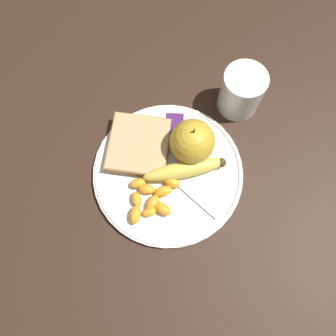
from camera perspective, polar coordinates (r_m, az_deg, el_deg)
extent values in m
plane|color=#332116|center=(0.63, 0.00, -0.92)|extent=(3.00, 3.00, 0.00)
cylinder|color=white|center=(0.63, 0.00, -0.75)|extent=(0.29, 0.29, 0.01)
torus|color=white|center=(0.62, 0.00, -0.59)|extent=(0.28, 0.28, 0.01)
cylinder|color=silver|center=(0.67, 12.65, 12.83)|extent=(0.08, 0.08, 0.09)
cylinder|color=yellow|center=(0.68, 12.51, 12.51)|extent=(0.07, 0.07, 0.08)
sphere|color=gold|center=(0.60, 4.23, 4.60)|extent=(0.08, 0.08, 0.08)
cylinder|color=brown|center=(0.56, 4.56, 6.45)|extent=(0.00, 0.00, 0.01)
ellipsoid|color=#E0CC4C|center=(0.61, 2.80, -0.40)|extent=(0.07, 0.16, 0.03)
sphere|color=#473319|center=(0.62, 9.30, 0.93)|extent=(0.02, 0.02, 0.02)
cube|color=olive|center=(0.63, -5.06, 3.99)|extent=(0.13, 0.12, 0.02)
cube|color=tan|center=(0.63, -5.06, 3.99)|extent=(0.12, 0.12, 0.02)
cube|color=silver|center=(0.61, 3.82, -4.34)|extent=(0.09, 0.11, 0.00)
cube|color=silver|center=(0.63, -2.79, 1.38)|extent=(0.06, 0.06, 0.00)
cube|color=white|center=(0.65, 1.10, 7.39)|extent=(0.04, 0.03, 0.02)
cube|color=#4C1E60|center=(0.64, 1.12, 7.82)|extent=(0.04, 0.03, 0.00)
ellipsoid|color=orange|center=(0.60, -0.97, -7.10)|extent=(0.04, 0.04, 0.02)
ellipsoid|color=orange|center=(0.61, -3.71, -3.72)|extent=(0.02, 0.03, 0.02)
ellipsoid|color=orange|center=(0.60, -2.71, -6.09)|extent=(0.04, 0.03, 0.02)
ellipsoid|color=orange|center=(0.60, -3.22, -7.66)|extent=(0.03, 0.03, 0.01)
ellipsoid|color=orange|center=(0.60, -5.75, -8.12)|extent=(0.04, 0.02, 0.02)
ellipsoid|color=orange|center=(0.61, -5.28, -2.64)|extent=(0.03, 0.03, 0.02)
ellipsoid|color=orange|center=(0.60, -5.50, -5.48)|extent=(0.03, 0.03, 0.02)
ellipsoid|color=orange|center=(0.61, 0.57, -2.40)|extent=(0.03, 0.04, 0.02)
ellipsoid|color=orange|center=(0.60, -0.84, -4.05)|extent=(0.03, 0.04, 0.02)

